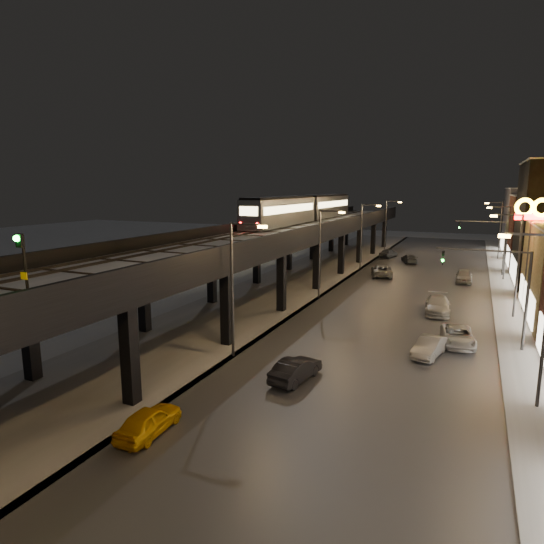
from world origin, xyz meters
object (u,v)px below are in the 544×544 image
at_px(car_onc_white, 437,306).
at_px(car_onc_dark, 458,337).
at_px(car_mid_silver, 382,271).
at_px(car_onc_red, 464,276).
at_px(subway_train, 306,208).
at_px(rail_signal, 22,255).
at_px(car_near_white, 296,370).
at_px(car_far_white, 388,253).
at_px(car_mid_dark, 409,259).
at_px(car_onc_silver, 429,348).
at_px(car_taxi, 149,422).

bearing_deg(car_onc_white, car_onc_dark, -81.16).
distance_m(car_mid_silver, car_onc_red, 9.70).
height_order(subway_train, rail_signal, subway_train).
distance_m(car_near_white, car_far_white, 50.87).
xyz_separation_m(car_mid_silver, car_mid_dark, (1.79, 12.24, -0.10)).
bearing_deg(car_mid_silver, car_far_white, -96.61).
bearing_deg(car_mid_dark, car_onc_silver, 81.37).
height_order(rail_signal, car_mid_silver, rail_signal).
bearing_deg(car_onc_dark, car_mid_dark, 94.83).
xyz_separation_m(car_mid_silver, car_onc_dark, (9.94, -23.73, -0.10)).
bearing_deg(car_far_white, subway_train, 69.53).
height_order(car_near_white, car_mid_dark, car_near_white).
relative_size(subway_train, car_onc_silver, 9.10).
bearing_deg(car_onc_silver, car_onc_white, 104.02).
relative_size(car_near_white, car_mid_dark, 0.92).
relative_size(car_mid_silver, car_onc_red, 1.18).
relative_size(car_mid_silver, car_onc_silver, 1.36).
relative_size(rail_signal, car_onc_red, 0.63).
distance_m(car_taxi, car_near_white, 9.15).
xyz_separation_m(car_onc_silver, car_onc_red, (1.40, 27.07, 0.13)).
xyz_separation_m(car_near_white, car_onc_dark, (8.37, 10.48, -0.02)).
height_order(subway_train, car_onc_white, subway_train).
relative_size(subway_train, car_onc_white, 6.91).
bearing_deg(car_onc_white, car_taxi, -115.82).
bearing_deg(car_mid_dark, car_onc_dark, 84.71).
xyz_separation_m(car_taxi, car_onc_red, (12.12, 42.57, 0.14)).
xyz_separation_m(rail_signal, car_onc_dark, (14.97, 22.23, -7.98)).
distance_m(rail_signal, car_near_white, 15.65).
xyz_separation_m(car_onc_dark, car_onc_red, (-0.24, 23.85, 0.12)).
distance_m(car_far_white, car_onc_red, 20.17).
bearing_deg(car_taxi, car_onc_silver, -127.17).
bearing_deg(car_far_white, car_onc_white, 121.63).
bearing_deg(car_onc_red, car_mid_dark, 121.87).
distance_m(rail_signal, car_onc_red, 49.01).
bearing_deg(car_near_white, car_onc_red, -93.80).
height_order(rail_signal, car_far_white, rail_signal).
xyz_separation_m(car_near_white, car_mid_dark, (0.22, 46.45, -0.03)).
xyz_separation_m(car_onc_silver, car_onc_white, (-0.37, 11.49, 0.10)).
bearing_deg(car_near_white, car_far_white, -76.41).
relative_size(car_taxi, car_near_white, 0.91).
distance_m(subway_train, car_onc_red, 22.64).
distance_m(car_near_white, car_onc_red, 35.28).
bearing_deg(car_onc_red, rail_signal, -109.00).
xyz_separation_m(rail_signal, car_mid_dark, (6.83, 58.20, -7.98)).
height_order(rail_signal, car_mid_dark, rail_signal).
relative_size(car_taxi, car_mid_silver, 0.69).
bearing_deg(car_mid_silver, rail_signal, 70.10).
bearing_deg(car_onc_white, subway_train, 131.51).
distance_m(car_mid_dark, car_onc_white, 28.37).
xyz_separation_m(subway_train, car_onc_silver, (19.73, -29.96, -7.71)).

